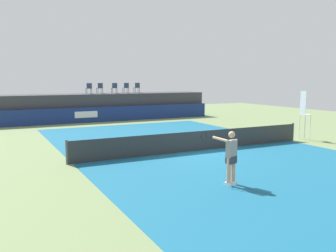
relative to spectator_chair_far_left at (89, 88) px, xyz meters
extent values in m
plane|color=#6B7F51|center=(1.30, -12.05, -2.69)|extent=(48.00, 48.00, 0.00)
cube|color=#16597A|center=(1.30, -15.05, -2.69)|extent=(12.00, 22.00, 0.00)
cube|color=navy|center=(1.30, -1.55, -2.09)|extent=(18.00, 0.20, 1.20)
cube|color=white|center=(-0.71, -1.66, -2.03)|extent=(1.80, 0.02, 0.50)
cube|color=#38383D|center=(1.30, 0.25, -1.59)|extent=(18.00, 2.80, 2.20)
cylinder|color=#2D3D56|center=(0.21, 0.27, -0.27)|extent=(0.04, 0.04, 0.44)
cylinder|color=#2D3D56|center=(-0.19, 0.28, -0.27)|extent=(0.04, 0.04, 0.44)
cylinder|color=#2D3D56|center=(0.20, -0.13, -0.27)|extent=(0.04, 0.04, 0.44)
cylinder|color=#2D3D56|center=(-0.21, -0.12, -0.27)|extent=(0.04, 0.04, 0.44)
cube|color=#2D3D56|center=(0.00, 0.08, -0.04)|extent=(0.45, 0.45, 0.03)
cube|color=#2D3D56|center=(0.00, -0.13, 0.19)|extent=(0.44, 0.04, 0.42)
cylinder|color=#2D3D56|center=(1.23, 0.66, -0.27)|extent=(0.04, 0.04, 0.44)
cylinder|color=#2D3D56|center=(0.83, 0.65, -0.27)|extent=(0.04, 0.04, 0.44)
cylinder|color=#2D3D56|center=(1.24, 0.25, -0.27)|extent=(0.04, 0.04, 0.44)
cylinder|color=#2D3D56|center=(0.84, 0.24, -0.27)|extent=(0.04, 0.04, 0.44)
cube|color=#2D3D56|center=(1.03, 0.45, -0.04)|extent=(0.45, 0.45, 0.03)
cube|color=#2D3D56|center=(1.04, 0.24, 0.19)|extent=(0.44, 0.04, 0.42)
cylinder|color=#2D3D56|center=(2.47, 0.39, -0.27)|extent=(0.04, 0.04, 0.44)
cylinder|color=#2D3D56|center=(2.07, 0.43, -0.27)|extent=(0.04, 0.04, 0.44)
cylinder|color=#2D3D56|center=(2.43, -0.01, -0.27)|extent=(0.04, 0.04, 0.44)
cylinder|color=#2D3D56|center=(2.03, 0.03, -0.27)|extent=(0.04, 0.04, 0.44)
cube|color=#2D3D56|center=(2.25, 0.21, -0.04)|extent=(0.48, 0.48, 0.03)
cube|color=#2D3D56|center=(2.23, 0.00, 0.19)|extent=(0.44, 0.07, 0.42)
cylinder|color=#2D3D56|center=(3.50, 0.39, -0.27)|extent=(0.04, 0.04, 0.44)
cylinder|color=#2D3D56|center=(3.09, 0.40, -0.27)|extent=(0.04, 0.04, 0.44)
cylinder|color=#2D3D56|center=(3.49, -0.01, -0.27)|extent=(0.04, 0.04, 0.44)
cylinder|color=#2D3D56|center=(3.08, 0.00, -0.27)|extent=(0.04, 0.04, 0.44)
cube|color=#2D3D56|center=(3.29, 0.20, -0.04)|extent=(0.45, 0.45, 0.03)
cube|color=#2D3D56|center=(3.28, -0.01, 0.19)|extent=(0.44, 0.03, 0.42)
cylinder|color=#2D3D56|center=(4.60, 0.55, -0.27)|extent=(0.04, 0.04, 0.44)
cylinder|color=#2D3D56|center=(4.19, 0.57, -0.27)|extent=(0.04, 0.04, 0.44)
cylinder|color=#2D3D56|center=(4.58, 0.15, -0.27)|extent=(0.04, 0.04, 0.44)
cylinder|color=#2D3D56|center=(4.18, 0.17, -0.27)|extent=(0.04, 0.04, 0.44)
cube|color=#2D3D56|center=(4.39, 0.36, -0.04)|extent=(0.46, 0.46, 0.03)
cube|color=#2D3D56|center=(4.38, 0.15, 0.19)|extent=(0.44, 0.04, 0.42)
cylinder|color=white|center=(8.60, -15.27, -1.99)|extent=(0.04, 0.04, 1.40)
cylinder|color=white|center=(8.64, -14.87, -1.99)|extent=(0.04, 0.04, 1.40)
cylinder|color=white|center=(8.20, -15.23, -1.99)|extent=(0.04, 0.04, 1.40)
cylinder|color=white|center=(8.24, -14.83, -1.99)|extent=(0.04, 0.04, 1.40)
cube|color=white|center=(8.42, -15.05, -1.28)|extent=(0.48, 0.48, 0.03)
cube|color=white|center=(8.21, -15.03, -0.60)|extent=(0.07, 0.44, 1.33)
cube|color=#2D2D2D|center=(1.30, -15.05, -2.22)|extent=(12.40, 0.02, 0.95)
cylinder|color=#4C4C51|center=(-4.90, -15.05, -2.19)|extent=(0.10, 0.10, 1.00)
cylinder|color=#4C4C51|center=(7.50, -15.05, -2.19)|extent=(0.10, 0.10, 1.00)
cube|color=white|center=(-0.60, -20.31, -2.64)|extent=(0.19, 0.28, 0.10)
cylinder|color=tan|center=(-0.60, -20.31, -2.18)|extent=(0.14, 0.14, 0.82)
cube|color=white|center=(-0.83, -20.38, -2.64)|extent=(0.19, 0.28, 0.10)
cylinder|color=tan|center=(-0.83, -20.38, -2.18)|extent=(0.14, 0.14, 0.82)
cube|color=#333338|center=(-0.72, -20.34, -1.85)|extent=(0.39, 0.31, 0.24)
cube|color=gray|center=(-0.72, -20.34, -1.49)|extent=(0.40, 0.29, 0.56)
sphere|color=tan|center=(-0.72, -20.34, -1.03)|extent=(0.22, 0.22, 0.22)
cylinder|color=tan|center=(-0.49, -20.28, -1.51)|extent=(0.09, 0.09, 0.60)
cylinder|color=tan|center=(-1.02, -20.15, -1.19)|extent=(0.25, 0.61, 0.14)
cylinder|color=black|center=(-1.14, -19.75, -1.16)|extent=(0.30, 0.11, 0.03)
torus|color=black|center=(-1.22, -19.47, -1.16)|extent=(0.30, 0.11, 0.30)
sphere|color=#D8EA33|center=(5.39, -14.27, -2.66)|extent=(0.07, 0.07, 0.07)
camera|label=1|loc=(-7.70, -29.55, 0.74)|focal=38.42mm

